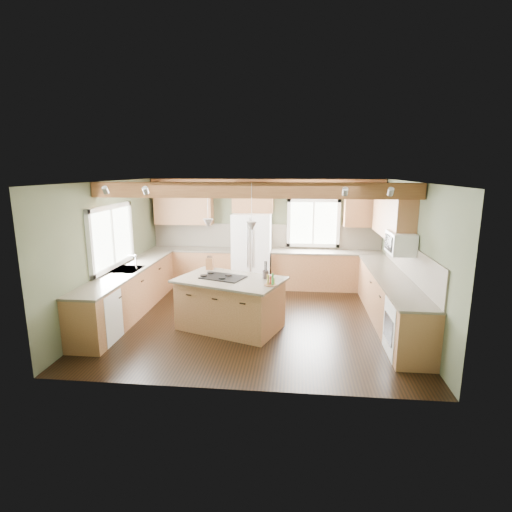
# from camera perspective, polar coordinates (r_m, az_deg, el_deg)

# --- Properties ---
(floor) EXTENTS (5.60, 5.60, 0.00)m
(floor) POSITION_cam_1_polar(r_m,az_deg,el_deg) (7.73, -0.14, -9.06)
(floor) COLOR black
(floor) RESTS_ON ground
(ceiling) EXTENTS (5.60, 5.60, 0.00)m
(ceiling) POSITION_cam_1_polar(r_m,az_deg,el_deg) (7.20, -0.15, 10.58)
(ceiling) COLOR silver
(ceiling) RESTS_ON wall_back
(wall_back) EXTENTS (5.60, 0.00, 5.60)m
(wall_back) POSITION_cam_1_polar(r_m,az_deg,el_deg) (9.81, 1.40, 3.40)
(wall_back) COLOR #4A533A
(wall_back) RESTS_ON ground
(wall_left) EXTENTS (0.00, 5.00, 5.00)m
(wall_left) POSITION_cam_1_polar(r_m,az_deg,el_deg) (8.14, -20.15, 0.80)
(wall_left) COLOR #4A533A
(wall_left) RESTS_ON ground
(wall_right) EXTENTS (0.00, 5.00, 5.00)m
(wall_right) POSITION_cam_1_polar(r_m,az_deg,el_deg) (7.60, 21.36, -0.07)
(wall_right) COLOR #4A533A
(wall_right) RESTS_ON ground
(ceiling_beam) EXTENTS (5.55, 0.26, 0.26)m
(ceiling_beam) POSITION_cam_1_polar(r_m,az_deg,el_deg) (6.78, -0.54, 9.37)
(ceiling_beam) COLOR #572E19
(ceiling_beam) RESTS_ON ceiling
(soffit_trim) EXTENTS (5.55, 0.20, 0.10)m
(soffit_trim) POSITION_cam_1_polar(r_m,az_deg,el_deg) (9.60, 1.40, 10.64)
(soffit_trim) COLOR #572E19
(soffit_trim) RESTS_ON ceiling
(backsplash_back) EXTENTS (5.58, 0.03, 0.58)m
(backsplash_back) POSITION_cam_1_polar(r_m,az_deg,el_deg) (9.81, 1.39, 2.87)
(backsplash_back) COLOR brown
(backsplash_back) RESTS_ON wall_back
(backsplash_right) EXTENTS (0.03, 3.70, 0.58)m
(backsplash_right) POSITION_cam_1_polar(r_m,az_deg,el_deg) (7.66, 21.10, -0.64)
(backsplash_right) COLOR brown
(backsplash_right) RESTS_ON wall_right
(base_cab_back_left) EXTENTS (2.02, 0.60, 0.88)m
(base_cab_back_left) POSITION_cam_1_polar(r_m,az_deg,el_deg) (9.99, -9.06, -1.62)
(base_cab_back_left) COLOR brown
(base_cab_back_left) RESTS_ON floor
(counter_back_left) EXTENTS (2.06, 0.64, 0.04)m
(counter_back_left) POSITION_cam_1_polar(r_m,az_deg,el_deg) (9.89, -9.14, 0.97)
(counter_back_left) COLOR #494236
(counter_back_left) RESTS_ON base_cab_back_left
(base_cab_back_right) EXTENTS (2.62, 0.60, 0.88)m
(base_cab_back_right) POSITION_cam_1_polar(r_m,az_deg,el_deg) (9.69, 10.06, -2.10)
(base_cab_back_right) COLOR brown
(base_cab_back_right) RESTS_ON floor
(counter_back_right) EXTENTS (2.66, 0.64, 0.04)m
(counter_back_right) POSITION_cam_1_polar(r_m,az_deg,el_deg) (9.58, 10.16, 0.57)
(counter_back_right) COLOR #494236
(counter_back_right) RESTS_ON base_cab_back_right
(base_cab_left) EXTENTS (0.60, 3.70, 0.88)m
(base_cab_left) POSITION_cam_1_polar(r_m,az_deg,el_deg) (8.26, -17.68, -5.02)
(base_cab_left) COLOR brown
(base_cab_left) RESTS_ON floor
(counter_left) EXTENTS (0.64, 3.74, 0.04)m
(counter_left) POSITION_cam_1_polar(r_m,az_deg,el_deg) (8.14, -17.89, -1.92)
(counter_left) COLOR #494236
(counter_left) RESTS_ON base_cab_left
(base_cab_right) EXTENTS (0.60, 3.70, 0.88)m
(base_cab_right) POSITION_cam_1_polar(r_m,az_deg,el_deg) (7.79, 18.63, -6.13)
(base_cab_right) COLOR brown
(base_cab_right) RESTS_ON floor
(counter_right) EXTENTS (0.64, 3.74, 0.04)m
(counter_right) POSITION_cam_1_polar(r_m,az_deg,el_deg) (7.66, 18.86, -2.86)
(counter_right) COLOR #494236
(counter_right) RESTS_ON base_cab_right
(upper_cab_back_left) EXTENTS (1.40, 0.35, 0.90)m
(upper_cab_back_left) POSITION_cam_1_polar(r_m,az_deg,el_deg) (9.91, -10.29, 7.09)
(upper_cab_back_left) COLOR brown
(upper_cab_back_left) RESTS_ON wall_back
(upper_cab_over_fridge) EXTENTS (0.96, 0.35, 0.70)m
(upper_cab_over_fridge) POSITION_cam_1_polar(r_m,az_deg,el_deg) (9.57, -0.46, 8.30)
(upper_cab_over_fridge) COLOR brown
(upper_cab_over_fridge) RESTS_ON wall_back
(upper_cab_right) EXTENTS (0.35, 2.20, 0.90)m
(upper_cab_right) POSITION_cam_1_polar(r_m,az_deg,el_deg) (8.32, 18.93, 5.66)
(upper_cab_right) COLOR brown
(upper_cab_right) RESTS_ON wall_right
(upper_cab_back_corner) EXTENTS (0.90, 0.35, 0.90)m
(upper_cab_back_corner) POSITION_cam_1_polar(r_m,az_deg,el_deg) (9.65, 15.18, 6.72)
(upper_cab_back_corner) COLOR brown
(upper_cab_back_corner) RESTS_ON wall_back
(window_left) EXTENTS (0.04, 1.60, 1.05)m
(window_left) POSITION_cam_1_polar(r_m,az_deg,el_deg) (8.13, -20.00, 2.60)
(window_left) COLOR white
(window_left) RESTS_ON wall_left
(window_back) EXTENTS (1.10, 0.04, 1.00)m
(window_back) POSITION_cam_1_polar(r_m,az_deg,el_deg) (9.73, 8.19, 4.69)
(window_back) COLOR white
(window_back) RESTS_ON wall_back
(sink) EXTENTS (0.50, 0.65, 0.03)m
(sink) POSITION_cam_1_polar(r_m,az_deg,el_deg) (8.14, -17.89, -1.89)
(sink) COLOR #262628
(sink) RESTS_ON counter_left
(faucet) EXTENTS (0.02, 0.02, 0.28)m
(faucet) POSITION_cam_1_polar(r_m,az_deg,el_deg) (8.04, -16.78, -0.93)
(faucet) COLOR #B2B2B7
(faucet) RESTS_ON sink
(dishwasher) EXTENTS (0.60, 0.60, 0.84)m
(dishwasher) POSITION_cam_1_polar(r_m,az_deg,el_deg) (7.16, -21.74, -8.09)
(dishwasher) COLOR white
(dishwasher) RESTS_ON floor
(oven) EXTENTS (0.60, 0.72, 0.84)m
(oven) POSITION_cam_1_polar(r_m,az_deg,el_deg) (6.60, 20.97, -9.74)
(oven) COLOR white
(oven) RESTS_ON floor
(microwave) EXTENTS (0.40, 0.70, 0.38)m
(microwave) POSITION_cam_1_polar(r_m,az_deg,el_deg) (7.45, 19.97, 1.77)
(microwave) COLOR white
(microwave) RESTS_ON wall_right
(pendant_left) EXTENTS (0.18, 0.18, 0.16)m
(pendant_left) POSITION_cam_1_polar(r_m,az_deg,el_deg) (7.11, -6.86, 4.65)
(pendant_left) COLOR #B2B2B7
(pendant_left) RESTS_ON ceiling
(pendant_right) EXTENTS (0.18, 0.18, 0.16)m
(pendant_right) POSITION_cam_1_polar(r_m,az_deg,el_deg) (6.70, -0.64, 4.26)
(pendant_right) COLOR #B2B2B7
(pendant_right) RESTS_ON ceiling
(refrigerator) EXTENTS (0.90, 0.74, 1.80)m
(refrigerator) POSITION_cam_1_polar(r_m,az_deg,el_deg) (9.54, -0.59, 0.70)
(refrigerator) COLOR white
(refrigerator) RESTS_ON floor
(island) EXTENTS (1.96, 1.56, 0.88)m
(island) POSITION_cam_1_polar(r_m,az_deg,el_deg) (7.23, -3.68, -6.91)
(island) COLOR brown
(island) RESTS_ON floor
(island_top) EXTENTS (2.11, 1.70, 0.04)m
(island_top) POSITION_cam_1_polar(r_m,az_deg,el_deg) (7.09, -3.73, -3.40)
(island_top) COLOR #494236
(island_top) RESTS_ON island
(cooktop) EXTENTS (0.86, 0.71, 0.02)m
(cooktop) POSITION_cam_1_polar(r_m,az_deg,el_deg) (7.15, -4.73, -3.03)
(cooktop) COLOR black
(cooktop) RESTS_ON island_top
(knife_block) EXTENTS (0.15, 0.12, 0.22)m
(knife_block) POSITION_cam_1_polar(r_m,az_deg,el_deg) (7.74, -6.61, -1.12)
(knife_block) COLOR brown
(knife_block) RESTS_ON island_top
(utensil_crock) EXTENTS (0.13, 0.13, 0.14)m
(utensil_crock) POSITION_cam_1_polar(r_m,az_deg,el_deg) (7.08, 1.37, -2.65)
(utensil_crock) COLOR #3F3732
(utensil_crock) RESTS_ON island_top
(bottle_tray) EXTENTS (0.27, 0.27, 0.20)m
(bottle_tray) POSITION_cam_1_polar(r_m,az_deg,el_deg) (6.65, 2.10, -3.39)
(bottle_tray) COLOR brown
(bottle_tray) RESTS_ON island_top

